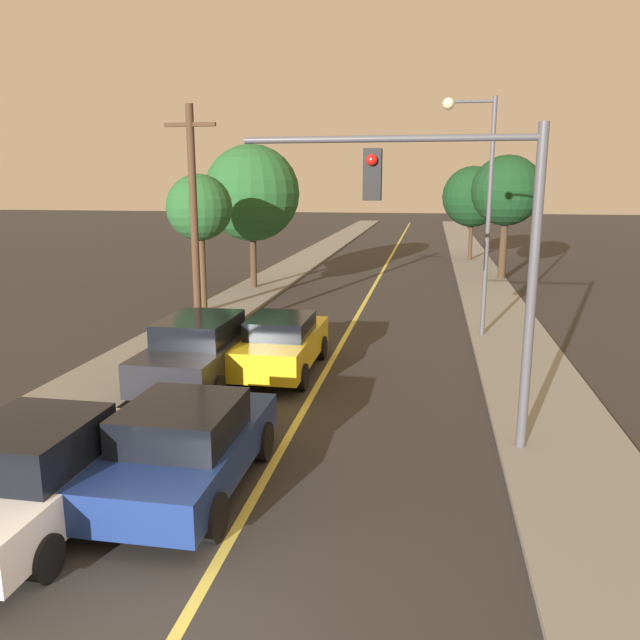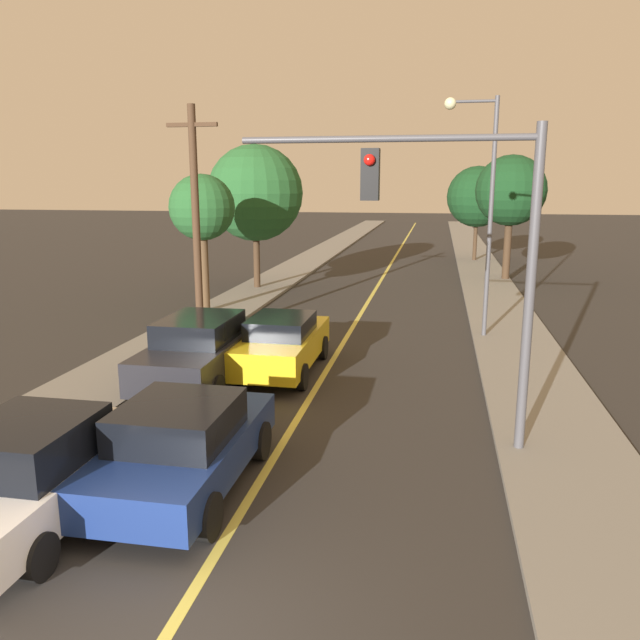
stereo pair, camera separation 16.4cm
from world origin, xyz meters
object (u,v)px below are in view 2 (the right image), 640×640
(car_outer_lane_second, at_px, (203,348))
(tree_right_near, at_px, (477,197))
(tree_left_near, at_px, (202,209))
(traffic_signal_mast, at_px, (459,230))
(streetlamp_right, at_px, (480,187))
(tree_left_far, at_px, (255,193))
(car_near_lane_front, at_px, (183,445))
(utility_pole_left, at_px, (196,219))
(car_near_lane_second, at_px, (283,343))
(car_outer_lane_front, at_px, (36,470))
(tree_right_far, at_px, (511,191))

(car_outer_lane_second, distance_m, tree_right_near, 27.75)
(tree_left_near, bearing_deg, tree_right_near, 59.33)
(car_outer_lane_second, xyz_separation_m, traffic_signal_mast, (6.03, -2.97, 3.23))
(streetlamp_right, distance_m, tree_left_far, 12.29)
(car_near_lane_front, bearing_deg, utility_pole_left, 109.82)
(car_near_lane_second, bearing_deg, traffic_signal_mast, -44.08)
(car_outer_lane_front, height_order, car_outer_lane_second, car_outer_lane_second)
(utility_pole_left, bearing_deg, car_outer_lane_second, -67.73)
(tree_right_far, bearing_deg, car_near_lane_front, -107.10)
(car_outer_lane_second, distance_m, tree_left_near, 9.00)
(car_outer_lane_second, bearing_deg, traffic_signal_mast, -26.19)
(car_outer_lane_second, height_order, traffic_signal_mast, traffic_signal_mast)
(car_near_lane_front, height_order, streetlamp_right, streetlamp_right)
(streetlamp_right, height_order, tree_left_far, streetlamp_right)
(car_near_lane_front, relative_size, tree_right_near, 0.74)
(streetlamp_right, height_order, tree_left_near, streetlamp_right)
(car_outer_lane_front, bearing_deg, car_near_lane_second, 77.37)
(car_outer_lane_front, height_order, tree_left_near, tree_left_near)
(tree_left_near, relative_size, tree_right_far, 0.83)
(traffic_signal_mast, relative_size, utility_pole_left, 0.82)
(tree_left_near, height_order, tree_right_near, tree_right_near)
(tree_left_near, xyz_separation_m, tree_left_far, (0.35, 5.77, 0.47))
(car_near_lane_front, height_order, tree_left_far, tree_left_far)
(tree_left_near, bearing_deg, tree_right_far, 41.28)
(car_near_lane_front, bearing_deg, streetlamp_right, 65.68)
(streetlamp_right, distance_m, utility_pole_left, 8.84)
(car_near_lane_second, xyz_separation_m, streetlamp_right, (5.13, 4.72, 3.99))
(tree_left_far, bearing_deg, car_near_lane_front, -77.17)
(car_outer_lane_second, height_order, tree_left_near, tree_left_near)
(tree_left_near, height_order, tree_right_far, tree_right_far)
(car_outer_lane_front, bearing_deg, car_outer_lane_second, 90.00)
(traffic_signal_mast, relative_size, tree_left_near, 1.13)
(tree_left_near, relative_size, tree_right_near, 0.88)
(tree_left_far, bearing_deg, car_outer_lane_front, -82.75)
(car_outer_lane_front, distance_m, tree_right_near, 34.21)
(car_near_lane_front, bearing_deg, tree_right_near, 78.92)
(tree_left_far, bearing_deg, traffic_signal_mast, -62.60)
(car_near_lane_second, relative_size, streetlamp_right, 0.61)
(car_near_lane_second, relative_size, utility_pole_left, 0.63)
(car_outer_lane_second, bearing_deg, utility_pole_left, 112.27)
(car_near_lane_second, xyz_separation_m, car_outer_lane_second, (-1.77, -1.16, 0.08))
(car_outer_lane_front, xyz_separation_m, car_outer_lane_second, (0.00, 6.72, 0.08))
(car_near_lane_front, xyz_separation_m, streetlamp_right, (5.13, 11.36, 3.99))
(car_outer_lane_second, relative_size, tree_right_far, 0.83)
(streetlamp_right, relative_size, tree_right_far, 1.19)
(streetlamp_right, xyz_separation_m, tree_right_near, (1.10, 20.50, -0.73))
(car_outer_lane_second, height_order, tree_left_far, tree_left_far)
(car_near_lane_front, relative_size, tree_left_far, 0.66)
(utility_pole_left, bearing_deg, tree_right_far, 52.79)
(car_near_lane_front, bearing_deg, tree_left_near, 109.40)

